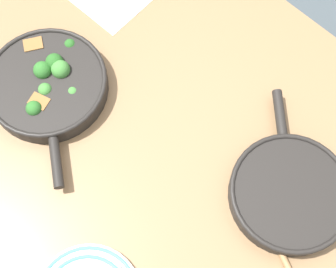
{
  "coord_description": "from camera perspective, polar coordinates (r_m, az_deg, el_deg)",
  "views": [
    {
      "loc": [
        -0.29,
        0.29,
        1.81
      ],
      "look_at": [
        0.0,
        0.0,
        0.77
      ],
      "focal_mm": 50.0,
      "sensor_mm": 36.0,
      "label": 1
    }
  ],
  "objects": [
    {
      "name": "wooden_spoon",
      "position": [
        1.08,
        14.12,
        -14.86
      ],
      "size": [
        0.34,
        0.17,
        0.02
      ],
      "rotation": [
        0.0,
        0.0,
        5.86
      ],
      "color": "#A87A4C",
      "rests_on": "dining_table_red"
    },
    {
      "name": "ground_plane",
      "position": [
        1.86,
        -0.0,
        -8.81
      ],
      "size": [
        14.0,
        14.0,
        0.0
      ],
      "primitive_type": "plane",
      "color": "#424C51"
    },
    {
      "name": "skillet_eggs",
      "position": [
        1.1,
        14.57,
        -6.94
      ],
      "size": [
        0.33,
        0.32,
        0.05
      ],
      "rotation": [
        0.0,
        0.0,
        5.52
      ],
      "color": "black",
      "rests_on": "dining_table_red"
    },
    {
      "name": "skillet_broccoli",
      "position": [
        1.2,
        -14.46,
        5.92
      ],
      "size": [
        0.38,
        0.31,
        0.08
      ],
      "rotation": [
        0.0,
        0.0,
        2.55
      ],
      "color": "black",
      "rests_on": "dining_table_red"
    },
    {
      "name": "dining_table_red",
      "position": [
        1.2,
        -0.0,
        -1.6
      ],
      "size": [
        1.34,
        1.03,
        0.75
      ],
      "color": "olive",
      "rests_on": "ground_plane"
    }
  ]
}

